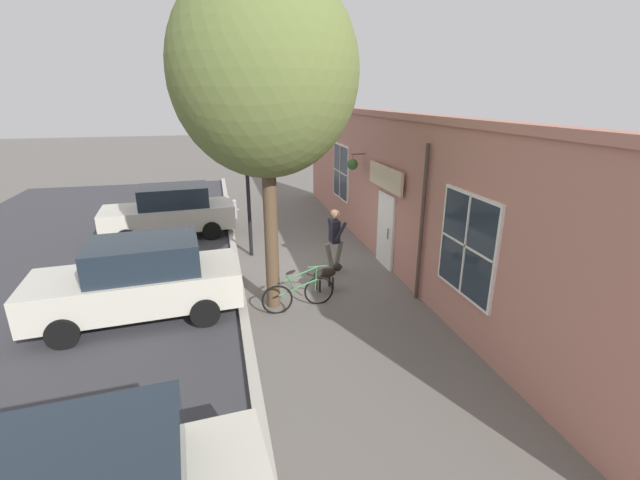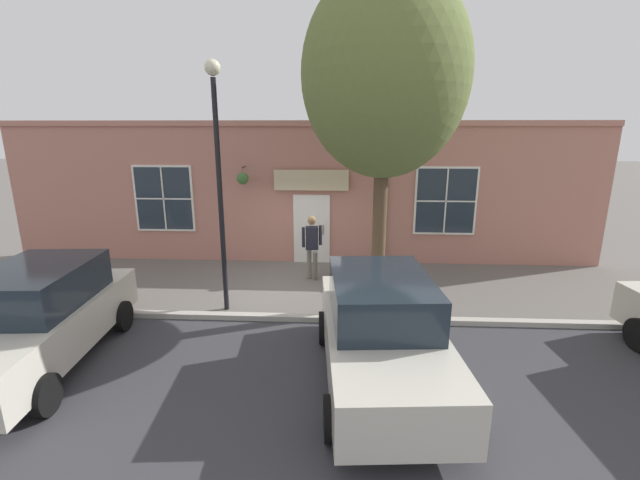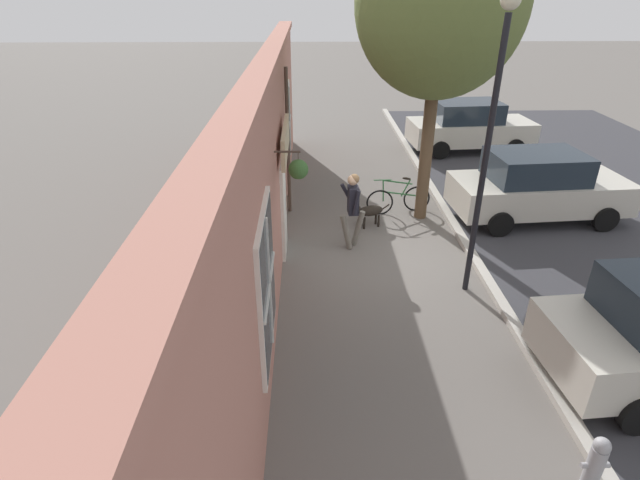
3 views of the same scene
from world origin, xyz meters
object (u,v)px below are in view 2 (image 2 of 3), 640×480
(street_lamp, at_px, (218,157))
(fire_hydrant, at_px, (33,293))
(parked_car_nearest_curb, at_px, (36,318))
(parked_car_mid_block, at_px, (381,330))
(leaning_bicycle, at_px, (388,285))
(dog_on_leash, at_px, (351,270))
(pedestrian_walking, at_px, (312,241))
(street_tree_by_curb, at_px, (383,83))

(street_lamp, distance_m, fire_hydrant, 5.34)
(parked_car_nearest_curb, distance_m, parked_car_mid_block, 5.89)
(leaning_bicycle, xyz_separation_m, parked_car_mid_block, (3.41, -0.46, 0.50))
(parked_car_nearest_curb, relative_size, fire_hydrant, 5.75)
(dog_on_leash, xyz_separation_m, parked_car_nearest_curb, (4.14, -5.48, 0.45))
(pedestrian_walking, xyz_separation_m, fire_hydrant, (2.40, -6.19, -0.68))
(pedestrian_walking, xyz_separation_m, parked_car_mid_block, (4.78, 1.46, -0.20))
(pedestrian_walking, height_order, street_lamp, street_lamp)
(street_lamp, bearing_deg, fire_hydrant, -86.43)
(parked_car_nearest_curb, distance_m, street_lamp, 4.44)
(pedestrian_walking, relative_size, dog_on_leash, 1.75)
(dog_on_leash, bearing_deg, street_tree_by_curb, 20.61)
(dog_on_leash, relative_size, street_lamp, 0.19)
(leaning_bicycle, xyz_separation_m, street_lamp, (0.75, -3.74, 3.08))
(dog_on_leash, xyz_separation_m, parked_car_mid_block, (4.30, 0.40, 0.45))
(street_lamp, relative_size, fire_hydrant, 6.97)
(parked_car_nearest_curb, distance_m, fire_hydrant, 2.88)
(dog_on_leash, bearing_deg, fire_hydrant, -75.19)
(parked_car_mid_block, bearing_deg, fire_hydrant, -107.29)
(dog_on_leash, height_order, street_lamp, street_lamp)
(leaning_bicycle, bearing_deg, street_lamp, -78.64)
(pedestrian_walking, height_order, parked_car_mid_block, pedestrian_walking)
(parked_car_nearest_curb, xyz_separation_m, fire_hydrant, (-2.22, -1.76, -0.48))
(dog_on_leash, bearing_deg, parked_car_nearest_curb, -52.94)
(leaning_bicycle, distance_m, street_lamp, 4.90)
(leaning_bicycle, relative_size, parked_car_nearest_curb, 0.39)
(parked_car_nearest_curb, bearing_deg, street_tree_by_curb, 114.08)
(parked_car_nearest_curb, relative_size, parked_car_mid_block, 1.00)
(pedestrian_walking, bearing_deg, parked_car_mid_block, 16.98)
(leaning_bicycle, relative_size, parked_car_mid_block, 0.39)
(pedestrian_walking, relative_size, street_lamp, 0.33)
(dog_on_leash, relative_size, leaning_bicycle, 0.59)
(street_tree_by_curb, xyz_separation_m, leaning_bicycle, (-0.56, 0.32, -4.55))
(leaning_bicycle, height_order, street_lamp, street_lamp)
(pedestrian_walking, height_order, fire_hydrant, pedestrian_walking)
(leaning_bicycle, bearing_deg, dog_on_leash, -135.92)
(leaning_bicycle, xyz_separation_m, fire_hydrant, (1.02, -8.11, 0.02))
(street_lamp, xyz_separation_m, fire_hydrant, (0.27, -4.37, -3.06))
(parked_car_mid_block, bearing_deg, street_lamp, -128.98)
(pedestrian_walking, bearing_deg, street_lamp, -40.56)
(dog_on_leash, distance_m, parked_car_nearest_curb, 6.89)
(street_tree_by_curb, height_order, fire_hydrant, street_tree_by_curb)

